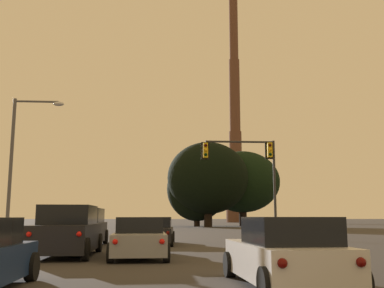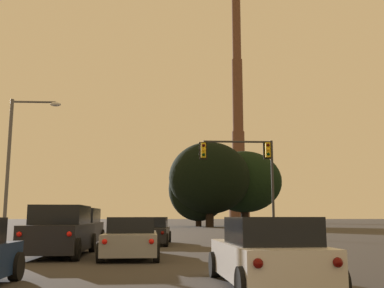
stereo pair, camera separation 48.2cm
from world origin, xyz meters
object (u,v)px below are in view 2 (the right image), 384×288
object	(u,v)px
suv_left_lane_front	(78,228)
hatchback_right_lane_third	(267,255)
street_lamp	(17,153)
traffic_light_overhead_right	(249,163)
suv_left_lane_second	(60,231)
sedan_center_lane_front	(151,231)
smokestack	(238,128)
sedan_center_lane_second	(131,238)

from	to	relation	value
suv_left_lane_front	hatchback_right_lane_third	bearing A→B (deg)	-65.42
street_lamp	traffic_light_overhead_right	bearing A→B (deg)	17.62
suv_left_lane_front	traffic_light_overhead_right	world-z (taller)	traffic_light_overhead_right
suv_left_lane_second	traffic_light_overhead_right	size ratio (longest dim) A/B	0.73
hatchback_right_lane_third	street_lamp	xyz separation A→B (m)	(-10.87, 17.00, 4.45)
sedan_center_lane_front	smokestack	world-z (taller)	smokestack
sedan_center_lane_front	street_lamp	bearing A→B (deg)	167.52
suv_left_lane_second	street_lamp	distance (m)	11.21
suv_left_lane_second	traffic_light_overhead_right	xyz separation A→B (m)	(9.70, 13.81, 4.27)
street_lamp	smokestack	world-z (taller)	smokestack
suv_left_lane_front	smokestack	distance (m)	100.80
suv_left_lane_front	street_lamp	distance (m)	6.97
suv_left_lane_front	traffic_light_overhead_right	size ratio (longest dim) A/B	0.73
street_lamp	smokestack	size ratio (longest dim) A/B	0.13
hatchback_right_lane_third	suv_left_lane_second	distance (m)	9.87
traffic_light_overhead_right	smokestack	xyz separation A→B (m)	(13.30, 86.93, 20.11)
sedan_center_lane_second	suv_left_lane_front	xyz separation A→B (m)	(-3.13, 6.40, 0.23)
suv_left_lane_front	smokestack	xyz separation A→B (m)	(23.44, 94.96, 24.38)
suv_left_lane_front	hatchback_right_lane_third	world-z (taller)	suv_left_lane_front
suv_left_lane_second	traffic_light_overhead_right	distance (m)	17.41
traffic_light_overhead_right	sedan_center_lane_front	bearing A→B (deg)	-134.22
street_lamp	hatchback_right_lane_third	bearing A→B (deg)	-57.40
sedan_center_lane_front	smokestack	distance (m)	98.86
suv_left_lane_front	street_lamp	bearing A→B (deg)	141.00
sedan_center_lane_second	traffic_light_overhead_right	world-z (taller)	traffic_light_overhead_right
suv_left_lane_front	suv_left_lane_second	world-z (taller)	same
traffic_light_overhead_right	street_lamp	bearing A→B (deg)	-162.38
sedan_center_lane_front	hatchback_right_lane_third	bearing A→B (deg)	-76.49
sedan_center_lane_second	sedan_center_lane_front	distance (m)	7.71
hatchback_right_lane_third	suv_left_lane_second	world-z (taller)	suv_left_lane_second
traffic_light_overhead_right	suv_left_lane_second	bearing A→B (deg)	-125.08
suv_left_lane_front	street_lamp	world-z (taller)	street_lamp
suv_left_lane_front	sedan_center_lane_front	world-z (taller)	suv_left_lane_front
suv_left_lane_front	smokestack	size ratio (longest dim) A/B	0.08
hatchback_right_lane_third	smokestack	size ratio (longest dim) A/B	0.06
suv_left_lane_second	traffic_light_overhead_right	world-z (taller)	traffic_light_overhead_right
suv_left_lane_front	sedan_center_lane_second	bearing A→B (deg)	-64.91
hatchback_right_lane_third	suv_left_lane_second	size ratio (longest dim) A/B	0.84
suv_left_lane_second	smokestack	size ratio (longest dim) A/B	0.08
suv_left_lane_front	sedan_center_lane_front	bearing A→B (deg)	18.85
sedan_center_lane_front	street_lamp	size ratio (longest dim) A/B	0.57
sedan_center_lane_second	hatchback_right_lane_third	world-z (taller)	hatchback_right_lane_third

